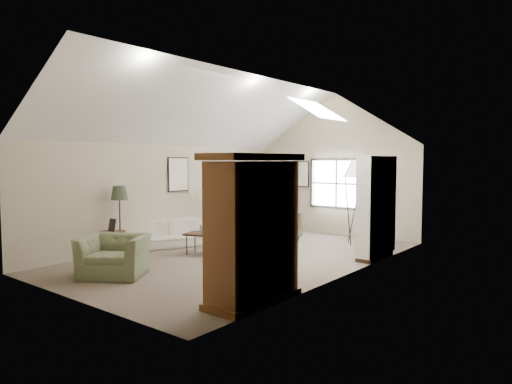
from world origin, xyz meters
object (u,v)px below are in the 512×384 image
Objects in this scene: armchair_near at (114,256)px; side_chair at (371,229)px; armchair_far at (280,225)px; coffee_table at (207,244)px; armoire at (253,229)px; sofa at (169,233)px; side_table at (113,244)px.

side_chair reaches higher than armchair_near.
armchair_far is 0.94× the size of coffee_table.
armoire is 0.97× the size of sofa.
side_table is at bearing 172.90° from armoire.
armchair_far is (1.57, 2.49, 0.07)m from sofa.
sofa is at bearing -158.55° from side_chair.
side_table is at bearing -145.07° from side_chair.
sofa is 2.39× the size of coffee_table.
armchair_far is 1.56× the size of side_table.
sofa is 2.56× the size of armchair_far.
armoire is 3.67m from coffee_table.
coffee_table is at bearing 145.75° from armoire.
coffee_table is at bearing 54.56° from armchair_near.
armchair_far is at bearing 86.96° from coffee_table.
armoire reaches higher than coffee_table.
armoire is 4.94m from sofa.
armoire is 3.87× the size of side_table.
armchair_far is 2.54m from side_chair.
sofa is 2.20× the size of side_chair.
armchair_far is (-2.81, 4.63, -0.70)m from armoire.
side_table is 5.84m from side_chair.
side_table reaches higher than coffee_table.
side_chair is at bearing 44.97° from coffee_table.
sofa is 1.99× the size of armchair_near.
coffee_table is 0.92× the size of side_chair.
sofa is 1.60m from side_table.
armoire is 2.48× the size of armchair_far.
armchair_far is at bearing 121.26° from armoire.
armoire is at bearing -93.42° from sofa.
sofa is at bearing 81.96° from armchair_far.
armchair_near is at bearing -32.98° from side_table.
armoire is 4.73m from side_chair.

